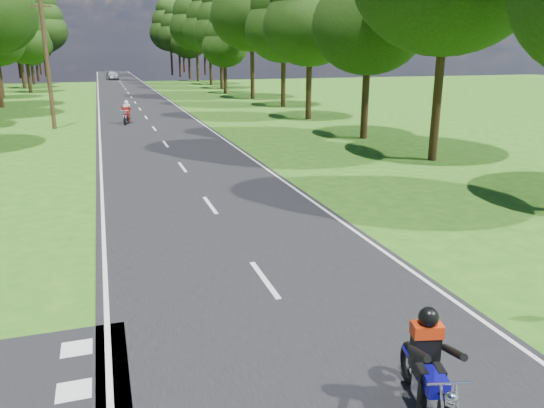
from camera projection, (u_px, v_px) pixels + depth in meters
name	position (u px, v px, depth m)	size (l,w,h in m)	color
ground	(296.00, 324.00, 9.69)	(160.00, 160.00, 0.00)	#275B14
main_road	(131.00, 97.00, 55.42)	(7.00, 140.00, 0.02)	black
road_markings	(131.00, 99.00, 53.66)	(7.40, 140.00, 0.01)	silver
treeline	(133.00, 19.00, 62.72)	(40.00, 115.35, 14.78)	black
telegraph_pole	(47.00, 62.00, 32.41)	(1.20, 0.26, 8.00)	#382616
rider_near_blue	(430.00, 366.00, 7.04)	(0.61, 1.83, 1.52)	#0F0D94
rider_far_red	(126.00, 112.00, 35.48)	(0.61, 1.84, 1.53)	#B30D20
distant_car	(112.00, 75.00, 87.34)	(1.72, 4.27, 1.46)	silver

